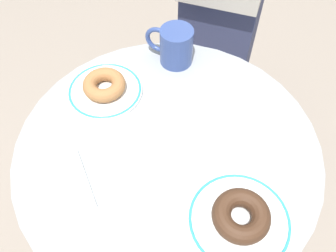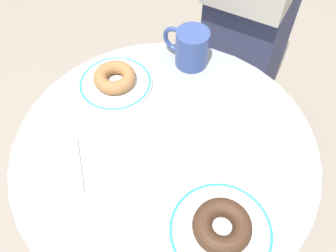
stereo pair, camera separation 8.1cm
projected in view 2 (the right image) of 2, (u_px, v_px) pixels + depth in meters
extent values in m
cube|color=gray|center=(166.00, 252.00, 1.44)|extent=(7.00, 7.00, 0.02)
cylinder|color=#999EA3|center=(165.00, 148.00, 0.82)|extent=(0.69, 0.69, 0.02)
cylinder|color=#999EA3|center=(166.00, 212.00, 1.12)|extent=(0.06, 0.06, 0.72)
cylinder|color=#999EA3|center=(166.00, 250.00, 1.43)|extent=(0.40, 0.40, 0.03)
cylinder|color=white|center=(114.00, 84.00, 0.92)|extent=(0.18, 0.18, 0.01)
torus|color=teal|center=(114.00, 83.00, 0.91)|extent=(0.18, 0.18, 0.01)
cylinder|color=white|center=(221.00, 231.00, 0.70)|extent=(0.20, 0.20, 0.01)
torus|color=teal|center=(221.00, 230.00, 0.69)|extent=(0.20, 0.20, 0.01)
torus|color=#A36B3D|center=(115.00, 77.00, 0.90)|extent=(0.13, 0.13, 0.03)
torus|color=#422819|center=(222.00, 226.00, 0.68)|extent=(0.14, 0.14, 0.04)
cube|color=white|center=(53.00, 170.00, 0.78)|extent=(0.18, 0.16, 0.01)
cylinder|color=#334784|center=(192.00, 48.00, 0.93)|extent=(0.09, 0.09, 0.10)
torus|color=#334784|center=(176.00, 40.00, 0.94)|extent=(0.07, 0.04, 0.08)
cube|color=#2D3351|center=(240.00, 78.00, 1.40)|extent=(0.35, 0.41, 0.86)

